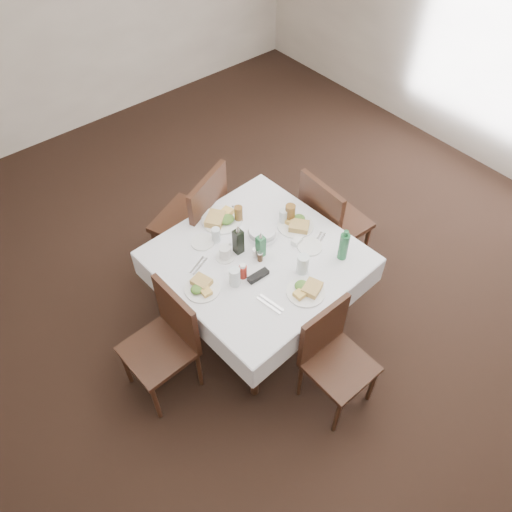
# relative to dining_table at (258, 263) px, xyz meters

# --- Properties ---
(ground_plane) EXTENTS (7.00, 7.00, 0.00)m
(ground_plane) POSITION_rel_dining_table_xyz_m (0.17, -0.08, -0.68)
(ground_plane) COLOR black
(room_shell) EXTENTS (6.04, 7.04, 2.80)m
(room_shell) POSITION_rel_dining_table_xyz_m (0.17, -0.08, 1.03)
(room_shell) COLOR #B7A999
(room_shell) RESTS_ON ground
(dining_table) EXTENTS (1.35, 1.35, 0.76)m
(dining_table) POSITION_rel_dining_table_xyz_m (0.00, 0.00, 0.00)
(dining_table) COLOR #311E13
(dining_table) RESTS_ON ground
(chair_north) EXTENTS (0.64, 0.64, 1.04)m
(chair_north) POSITION_rel_dining_table_xyz_m (-0.01, 0.74, -0.09)
(chair_north) COLOR #311E13
(chair_north) RESTS_ON ground
(chair_south) EXTENTS (0.41, 0.41, 0.86)m
(chair_south) POSITION_rel_dining_table_xyz_m (-0.02, -0.79, -0.19)
(chair_south) COLOR #311E13
(chair_south) RESTS_ON ground
(chair_east) EXTENTS (0.49, 0.49, 0.98)m
(chair_east) POSITION_rel_dining_table_xyz_m (0.81, 0.07, -0.12)
(chair_east) COLOR #311E13
(chair_east) RESTS_ON ground
(chair_west) EXTENTS (0.45, 0.45, 0.90)m
(chair_west) POSITION_rel_dining_table_xyz_m (-0.80, -0.01, -0.16)
(chair_west) COLOR #311E13
(chair_west) RESTS_ON ground
(meal_north) EXTENTS (0.31, 0.31, 0.07)m
(meal_north) POSITION_rel_dining_table_xyz_m (0.01, 0.44, 0.11)
(meal_north) COLOR white
(meal_north) RESTS_ON dining_table
(meal_south) EXTENTS (0.26, 0.26, 0.06)m
(meal_south) POSITION_rel_dining_table_xyz_m (0.04, -0.45, 0.11)
(meal_south) COLOR white
(meal_south) RESTS_ON dining_table
(meal_east) EXTENTS (0.27, 0.27, 0.06)m
(meal_east) POSITION_rel_dining_table_xyz_m (0.41, 0.04, 0.11)
(meal_east) COLOR white
(meal_east) RESTS_ON dining_table
(meal_west) EXTENTS (0.24, 0.24, 0.05)m
(meal_west) POSITION_rel_dining_table_xyz_m (-0.48, 0.01, 0.10)
(meal_west) COLOR white
(meal_west) RESTS_ON dining_table
(side_plate_a) EXTENTS (0.17, 0.17, 0.01)m
(side_plate_a) POSITION_rel_dining_table_xyz_m (-0.23, 0.35, 0.09)
(side_plate_a) COLOR white
(side_plate_a) RESTS_ON dining_table
(side_plate_b) EXTENTS (0.18, 0.18, 0.01)m
(side_plate_b) POSITION_rel_dining_table_xyz_m (0.34, -0.18, 0.09)
(side_plate_b) COLOR white
(side_plate_b) RESTS_ON dining_table
(water_n) EXTENTS (0.06, 0.06, 0.11)m
(water_n) POSITION_rel_dining_table_xyz_m (-0.14, 0.30, 0.14)
(water_n) COLOR silver
(water_n) RESTS_ON dining_table
(water_s) EXTENTS (0.08, 0.08, 0.15)m
(water_s) POSITION_rel_dining_table_xyz_m (0.14, -0.31, 0.16)
(water_s) COLOR silver
(water_s) RESTS_ON dining_table
(water_e) EXTENTS (0.06, 0.06, 0.12)m
(water_e) POSITION_rel_dining_table_xyz_m (0.36, 0.13, 0.14)
(water_e) COLOR silver
(water_e) RESTS_ON dining_table
(water_w) EXTENTS (0.08, 0.08, 0.14)m
(water_w) POSITION_rel_dining_table_xyz_m (-0.28, -0.10, 0.15)
(water_w) COLOR silver
(water_w) RESTS_ON dining_table
(iced_tea_a) EXTENTS (0.06, 0.06, 0.13)m
(iced_tea_a) POSITION_rel_dining_table_xyz_m (0.12, 0.36, 0.15)
(iced_tea_a) COLOR brown
(iced_tea_a) RESTS_ON dining_table
(iced_tea_b) EXTENTS (0.07, 0.07, 0.16)m
(iced_tea_b) POSITION_rel_dining_table_xyz_m (0.40, 0.11, 0.16)
(iced_tea_b) COLOR brown
(iced_tea_b) RESTS_ON dining_table
(bread_basket) EXTENTS (0.22, 0.22, 0.07)m
(bread_basket) POSITION_rel_dining_table_xyz_m (0.15, 0.12, 0.12)
(bread_basket) COLOR silver
(bread_basket) RESTS_ON dining_table
(oil_cruet_dark) EXTENTS (0.06, 0.06, 0.25)m
(oil_cruet_dark) POSITION_rel_dining_table_xyz_m (-0.08, 0.12, 0.19)
(oil_cruet_dark) COLOR black
(oil_cruet_dark) RESTS_ON dining_table
(oil_cruet_green) EXTENTS (0.05, 0.05, 0.22)m
(oil_cruet_green) POSITION_rel_dining_table_xyz_m (0.02, -0.01, 0.18)
(oil_cruet_green) COLOR #22683A
(oil_cruet_green) RESTS_ON dining_table
(ketchup_bottle) EXTENTS (0.06, 0.06, 0.12)m
(ketchup_bottle) POSITION_rel_dining_table_xyz_m (-0.20, -0.08, 0.14)
(ketchup_bottle) COLOR maroon
(ketchup_bottle) RESTS_ON dining_table
(salt_shaker) EXTENTS (0.03, 0.03, 0.08)m
(salt_shaker) POSITION_rel_dining_table_xyz_m (-0.02, 0.00, 0.12)
(salt_shaker) COLOR white
(salt_shaker) RESTS_ON dining_table
(pepper_shaker) EXTENTS (0.04, 0.04, 0.08)m
(pepper_shaker) POSITION_rel_dining_table_xyz_m (-0.02, -0.05, 0.13)
(pepper_shaker) COLOR #452F1C
(pepper_shaker) RESTS_ON dining_table
(coffee_mug) EXTENTS (0.14, 0.14, 0.10)m
(coffee_mug) POSITION_rel_dining_table_xyz_m (-0.18, 0.13, 0.13)
(coffee_mug) COLOR white
(coffee_mug) RESTS_ON dining_table
(sunglasses) EXTENTS (0.16, 0.05, 0.03)m
(sunglasses) POSITION_rel_dining_table_xyz_m (-0.12, -0.15, 0.10)
(sunglasses) COLOR black
(sunglasses) RESTS_ON dining_table
(green_bottle) EXTENTS (0.07, 0.07, 0.26)m
(green_bottle) POSITION_rel_dining_table_xyz_m (0.44, -0.39, 0.20)
(green_bottle) COLOR #22683A
(green_bottle) RESTS_ON dining_table
(sugar_caddy) EXTENTS (0.09, 0.06, 0.04)m
(sugar_caddy) POSITION_rel_dining_table_xyz_m (0.29, -0.09, 0.11)
(sugar_caddy) COLOR white
(sugar_caddy) RESTS_ON dining_table
(cutlery_n) EXTENTS (0.10, 0.16, 0.01)m
(cutlery_n) POSITION_rel_dining_table_xyz_m (0.15, 0.44, 0.09)
(cutlery_n) COLOR silver
(cutlery_n) RESTS_ON dining_table
(cutlery_s) EXTENTS (0.08, 0.20, 0.01)m
(cutlery_s) POSITION_rel_dining_table_xyz_m (-0.21, -0.38, 0.09)
(cutlery_s) COLOR silver
(cutlery_s) RESTS_ON dining_table
(cutlery_e) EXTENTS (0.18, 0.11, 0.01)m
(cutlery_e) POSITION_rel_dining_table_xyz_m (0.43, -0.17, 0.09)
(cutlery_e) COLOR silver
(cutlery_e) RESTS_ON dining_table
(cutlery_w) EXTENTS (0.18, 0.10, 0.01)m
(cutlery_w) POSITION_rel_dining_table_xyz_m (-0.37, 0.18, 0.09)
(cutlery_w) COLOR silver
(cutlery_w) RESTS_ON dining_table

